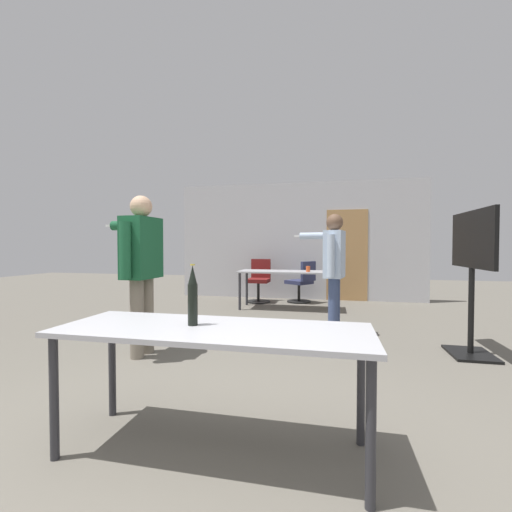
{
  "coord_description": "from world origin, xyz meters",
  "views": [
    {
      "loc": [
        0.75,
        -1.5,
        1.22
      ],
      "look_at": [
        -0.18,
        2.75,
        1.1
      ],
      "focal_mm": 24.0,
      "sensor_mm": 36.0,
      "label": 1
    }
  ],
  "objects_px": {
    "person_center_tall": "(140,260)",
    "beer_bottle": "(193,296)",
    "tv_screen": "(472,264)",
    "office_chair_mid_tucked": "(259,282)",
    "person_near_casual": "(333,263)",
    "drink_cup": "(308,269)",
    "office_chair_side_rolled": "(302,284)"
  },
  "relations": [
    {
      "from": "person_center_tall",
      "to": "tv_screen",
      "type": "bearing_deg",
      "value": -76.18
    },
    {
      "from": "office_chair_side_rolled",
      "to": "drink_cup",
      "type": "relative_size",
      "value": 8.51
    },
    {
      "from": "tv_screen",
      "to": "person_center_tall",
      "type": "bearing_deg",
      "value": -77.81
    },
    {
      "from": "person_near_casual",
      "to": "office_chair_side_rolled",
      "type": "relative_size",
      "value": 1.84
    },
    {
      "from": "office_chair_mid_tucked",
      "to": "drink_cup",
      "type": "height_order",
      "value": "office_chair_mid_tucked"
    },
    {
      "from": "person_near_casual",
      "to": "beer_bottle",
      "type": "relative_size",
      "value": 4.46
    },
    {
      "from": "tv_screen",
      "to": "drink_cup",
      "type": "xyz_separation_m",
      "value": [
        -1.96,
        2.24,
        -0.22
      ]
    },
    {
      "from": "drink_cup",
      "to": "person_near_casual",
      "type": "bearing_deg",
      "value": -75.63
    },
    {
      "from": "tv_screen",
      "to": "office_chair_mid_tucked",
      "type": "height_order",
      "value": "tv_screen"
    },
    {
      "from": "person_near_casual",
      "to": "person_center_tall",
      "type": "distance_m",
      "value": 2.46
    },
    {
      "from": "tv_screen",
      "to": "drink_cup",
      "type": "relative_size",
      "value": 15.27
    },
    {
      "from": "tv_screen",
      "to": "office_chair_mid_tucked",
      "type": "distance_m",
      "value": 4.43
    },
    {
      "from": "office_chair_mid_tucked",
      "to": "drink_cup",
      "type": "xyz_separation_m",
      "value": [
        1.13,
        -0.88,
        0.36
      ]
    },
    {
      "from": "tv_screen",
      "to": "office_chair_side_rolled",
      "type": "distance_m",
      "value": 3.92
    },
    {
      "from": "person_near_casual",
      "to": "drink_cup",
      "type": "bearing_deg",
      "value": 25.11
    },
    {
      "from": "person_near_casual",
      "to": "office_chair_side_rolled",
      "type": "height_order",
      "value": "person_near_casual"
    },
    {
      "from": "person_near_casual",
      "to": "beer_bottle",
      "type": "distance_m",
      "value": 2.91
    },
    {
      "from": "beer_bottle",
      "to": "person_center_tall",
      "type": "bearing_deg",
      "value": 129.8
    },
    {
      "from": "office_chair_mid_tucked",
      "to": "beer_bottle",
      "type": "height_order",
      "value": "beer_bottle"
    },
    {
      "from": "tv_screen",
      "to": "drink_cup",
      "type": "distance_m",
      "value": 2.99
    },
    {
      "from": "office_chair_side_rolled",
      "to": "drink_cup",
      "type": "xyz_separation_m",
      "value": [
        0.2,
        -0.97,
        0.38
      ]
    },
    {
      "from": "tv_screen",
      "to": "beer_bottle",
      "type": "height_order",
      "value": "tv_screen"
    },
    {
      "from": "person_near_casual",
      "to": "office_chair_side_rolled",
      "type": "xyz_separation_m",
      "value": [
        -0.65,
        2.74,
        -0.59
      ]
    },
    {
      "from": "person_center_tall",
      "to": "beer_bottle",
      "type": "xyz_separation_m",
      "value": [
        1.26,
        -1.52,
        -0.15
      ]
    },
    {
      "from": "office_chair_mid_tucked",
      "to": "person_center_tall",
      "type": "bearing_deg",
      "value": 82.87
    },
    {
      "from": "drink_cup",
      "to": "office_chair_side_rolled",
      "type": "bearing_deg",
      "value": 101.61
    },
    {
      "from": "person_center_tall",
      "to": "office_chair_mid_tucked",
      "type": "distance_m",
      "value": 3.99
    },
    {
      "from": "tv_screen",
      "to": "office_chair_side_rolled",
      "type": "xyz_separation_m",
      "value": [
        -2.16,
        3.22,
        -0.61
      ]
    },
    {
      "from": "person_center_tall",
      "to": "beer_bottle",
      "type": "height_order",
      "value": "person_center_tall"
    },
    {
      "from": "person_near_casual",
      "to": "drink_cup",
      "type": "xyz_separation_m",
      "value": [
        -0.45,
        1.76,
        -0.2
      ]
    },
    {
      "from": "office_chair_side_rolled",
      "to": "beer_bottle",
      "type": "height_order",
      "value": "beer_bottle"
    },
    {
      "from": "person_center_tall",
      "to": "office_chair_mid_tucked",
      "type": "height_order",
      "value": "person_center_tall"
    }
  ]
}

